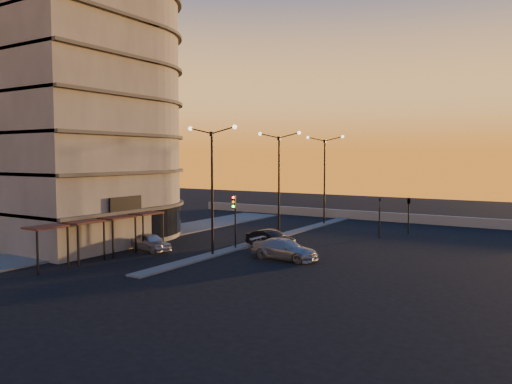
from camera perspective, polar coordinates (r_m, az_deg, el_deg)
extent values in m
plane|color=black|center=(37.16, -4.98, -7.23)|extent=(120.00, 120.00, 0.00)
cube|color=#494946|center=(46.89, -12.38, -4.87)|extent=(5.00, 40.00, 0.12)
cube|color=#494946|center=(45.42, 2.62, -5.07)|extent=(1.20, 36.00, 0.12)
cube|color=slate|center=(59.02, 11.95, -2.61)|extent=(44.00, 0.50, 1.00)
cylinder|color=#656159|center=(47.80, -17.37, 10.16)|extent=(14.00, 14.00, 25.00)
cube|color=#656159|center=(44.70, -22.30, 10.49)|extent=(14.00, 10.00, 25.00)
cylinder|color=black|center=(47.84, -17.09, -2.92)|extent=(14.16, 14.16, 2.40)
cube|color=black|center=(39.66, -14.66, -1.37)|extent=(0.15, 3.20, 1.20)
cylinder|color=black|center=(36.55, -5.03, -0.29)|extent=(0.18, 0.18, 9.00)
cube|color=black|center=(36.48, -5.07, 6.62)|extent=(0.25, 0.25, 0.35)
sphere|color=#FFE5B2|center=(37.74, -7.52, 7.20)|extent=(0.32, 0.32, 0.32)
sphere|color=#FFE5B2|center=(35.34, -2.46, 7.44)|extent=(0.32, 0.32, 0.32)
cylinder|color=black|center=(44.93, 2.64, 0.53)|extent=(0.18, 0.18, 9.00)
cube|color=black|center=(44.88, 2.66, 6.14)|extent=(0.25, 0.25, 0.35)
sphere|color=#FFE5B2|center=(45.91, 0.46, 6.66)|extent=(0.32, 0.32, 0.32)
sphere|color=#FFE5B2|center=(43.96, 4.95, 6.76)|extent=(0.32, 0.32, 0.32)
cylinder|color=black|center=(53.87, 7.83, 1.08)|extent=(0.18, 0.18, 9.00)
cube|color=black|center=(53.83, 7.88, 5.76)|extent=(0.25, 0.25, 0.35)
sphere|color=#FFE5B2|center=(54.69, 5.96, 6.22)|extent=(0.32, 0.32, 0.32)
sphere|color=#FFE5B2|center=(53.06, 9.87, 6.25)|extent=(0.32, 0.32, 0.32)
cylinder|color=black|center=(39.30, -2.37, -4.23)|extent=(0.12, 0.12, 3.20)
cube|color=black|center=(38.90, -2.53, -1.13)|extent=(0.28, 0.16, 1.00)
sphere|color=#FF0C05|center=(38.78, -2.61, -0.62)|extent=(0.20, 0.20, 0.20)
sphere|color=orange|center=(38.81, -2.61, -1.14)|extent=(0.20, 0.20, 0.20)
sphere|color=#0CFF26|center=(38.85, -2.61, -1.65)|extent=(0.20, 0.20, 0.20)
cylinder|color=black|center=(45.71, 13.92, -3.43)|extent=(0.12, 0.12, 2.80)
imported|color=black|center=(45.51, 13.96, -1.18)|extent=(0.13, 0.16, 0.80)
cylinder|color=black|center=(49.10, 17.03, -2.98)|extent=(0.12, 0.12, 2.80)
imported|color=black|center=(48.92, 17.07, -0.89)|extent=(0.42, 1.99, 0.80)
imported|color=#B2B5BA|center=(39.63, -11.97, -5.60)|extent=(4.20, 2.40, 1.34)
imported|color=black|center=(40.06, 1.67, -5.38)|extent=(4.41, 2.23, 1.39)
imported|color=gray|center=(35.58, 3.30, -6.54)|extent=(5.03, 2.22, 1.44)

